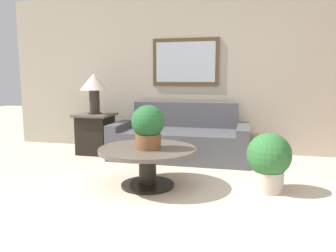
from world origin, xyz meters
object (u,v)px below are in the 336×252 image
Objects in this scene: side_table at (96,133)px; potted_plant_on_table at (148,126)px; table_lamp at (94,85)px; coffee_table at (147,158)px; couch_main at (181,140)px; potted_plant_floor at (269,160)px.

potted_plant_on_table reaches higher than side_table.
table_lamp is at bearing 116.57° from side_table.
coffee_table is 1.69× the size of side_table.
couch_main is 3.19× the size of side_table.
couch_main is 3.20× the size of table_lamp.
table_lamp is (-1.31, 1.39, 0.78)m from coffee_table.
table_lamp is 3.00m from potted_plant_floor.
couch_main reaches higher than side_table.
couch_main is at bearing 87.29° from potted_plant_on_table.
coffee_table is 1.70× the size of table_lamp.
couch_main is at bearing 1.35° from side_table.
potted_plant_floor is (1.29, 0.19, -0.35)m from potted_plant_on_table.
potted_plant_on_table reaches higher than couch_main.
side_table is 1.01× the size of potted_plant_floor.
table_lamp reaches higher than side_table.
potted_plant_floor is at bearing -25.37° from table_lamp.
potted_plant_on_table is at bearing -47.08° from table_lamp.
potted_plant_on_table is (1.33, -1.43, 0.37)m from side_table.
table_lamp is at bearing -178.65° from couch_main.
coffee_table is 2.07m from table_lamp.
coffee_table is 2.25× the size of potted_plant_on_table.
table_lamp is at bearing 154.63° from potted_plant_floor.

